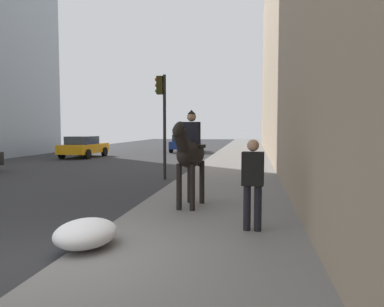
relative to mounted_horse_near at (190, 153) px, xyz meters
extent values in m
cube|color=slate|center=(-3.76, -0.58, -1.38)|extent=(120.00, 3.79, 0.12)
ellipsoid|color=black|center=(0.08, -0.01, -0.04)|extent=(1.55, 0.73, 0.66)
cylinder|color=black|center=(-0.39, -0.12, -0.78)|extent=(0.13, 0.13, 1.08)
cylinder|color=black|center=(-0.35, 0.20, -0.78)|extent=(0.13, 0.13, 1.08)
cylinder|color=black|center=(0.51, -0.22, -0.78)|extent=(0.13, 0.13, 1.08)
cylinder|color=black|center=(0.54, 0.10, -0.78)|extent=(0.13, 0.13, 1.08)
cylinder|color=black|center=(-0.69, 0.08, 0.31)|extent=(0.66, 0.35, 0.68)
ellipsoid|color=black|center=(-0.89, 0.10, 0.56)|extent=(0.65, 0.29, 0.49)
cylinder|color=black|center=(0.79, -0.09, -0.14)|extent=(0.29, 0.13, 0.55)
cube|color=black|center=(0.13, -0.02, 0.14)|extent=(0.51, 0.65, 0.08)
cube|color=black|center=(0.13, -0.02, 0.46)|extent=(0.32, 0.41, 0.55)
sphere|color=tan|center=(0.13, -0.02, 0.85)|extent=(0.22, 0.22, 0.22)
cone|color=black|center=(0.13, -0.02, 0.97)|extent=(0.22, 0.22, 0.10)
cylinder|color=black|center=(-1.90, -1.39, -0.89)|extent=(0.14, 0.14, 0.85)
cylinder|color=black|center=(-1.92, -1.59, -0.89)|extent=(0.14, 0.14, 0.85)
cube|color=black|center=(-1.91, -1.49, -0.16)|extent=(0.29, 0.42, 0.62)
sphere|color=tan|center=(-1.91, -1.49, 0.27)|extent=(0.22, 0.22, 0.22)
cube|color=orange|center=(15.41, 9.80, -0.82)|extent=(4.23, 1.96, 0.60)
cube|color=#262D38|center=(15.16, 9.80, -0.26)|extent=(1.97, 1.66, 0.52)
cylinder|color=black|center=(16.73, 10.65, -1.12)|extent=(0.65, 0.24, 0.64)
cylinder|color=black|center=(16.66, 8.84, -1.12)|extent=(0.65, 0.24, 0.64)
cylinder|color=black|center=(14.15, 10.75, -1.12)|extent=(0.65, 0.24, 0.64)
cylinder|color=black|center=(14.08, 8.94, -1.12)|extent=(0.65, 0.24, 0.64)
cube|color=navy|center=(22.13, 3.97, -0.82)|extent=(4.14, 2.05, 0.60)
cube|color=#262D38|center=(21.89, 3.98, -0.26)|extent=(2.37, 1.75, 0.52)
cylinder|color=black|center=(23.44, 4.84, -1.12)|extent=(0.65, 0.25, 0.64)
cylinder|color=black|center=(23.35, 2.98, -1.12)|extent=(0.65, 0.25, 0.64)
cylinder|color=black|center=(20.92, 4.96, -1.12)|extent=(0.65, 0.25, 0.64)
cylinder|color=black|center=(20.83, 3.10, -1.12)|extent=(0.65, 0.25, 0.64)
cylinder|color=black|center=(5.53, 1.91, 0.59)|extent=(0.12, 0.12, 4.06)
cube|color=#2D280C|center=(5.53, 2.09, 2.22)|extent=(0.20, 0.24, 0.70)
sphere|color=red|center=(5.53, 2.22, 2.44)|extent=(0.14, 0.14, 0.14)
sphere|color=orange|center=(5.53, 2.22, 2.22)|extent=(0.14, 0.14, 0.14)
sphere|color=green|center=(5.53, 2.22, 2.00)|extent=(0.14, 0.14, 0.14)
ellipsoid|color=white|center=(-3.30, 1.17, -1.10)|extent=(1.25, 0.96, 0.43)
camera|label=1|loc=(-9.05, -1.48, 0.61)|focal=35.97mm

